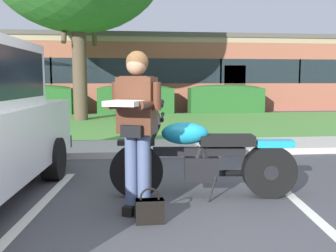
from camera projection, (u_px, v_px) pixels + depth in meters
ground_plane at (185, 232)px, 3.57m from camera, size 140.00×140.00×0.00m
curb_strip at (154, 154)px, 7.08m from camera, size 60.00×0.20×0.12m
concrete_walk at (151, 147)px, 7.93m from camera, size 60.00×1.50×0.08m
grass_lawn at (142, 124)px, 12.20m from camera, size 60.00×7.16×0.06m
stall_stripe_0 at (15, 230)px, 3.59m from camera, size 0.56×4.39×0.01m
stall_stripe_1 at (315, 218)px, 3.92m from camera, size 0.56×4.39×0.01m
motorcycle at (210, 157)px, 4.58m from camera, size 2.24×0.82×1.26m
rider_person at (136, 119)px, 3.92m from camera, size 0.58×0.66×1.70m
handbag at (150, 209)px, 3.77m from camera, size 0.28×0.13×0.36m
hedge_left at (41, 99)px, 15.49m from camera, size 2.57×0.90×1.24m
hedge_center_left at (136, 99)px, 15.93m from camera, size 3.14×0.90×1.24m
hedge_center_right at (226, 98)px, 16.37m from camera, size 3.17×0.90×1.24m
brick_building at (134, 74)px, 22.57m from camera, size 22.18×11.84×3.54m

